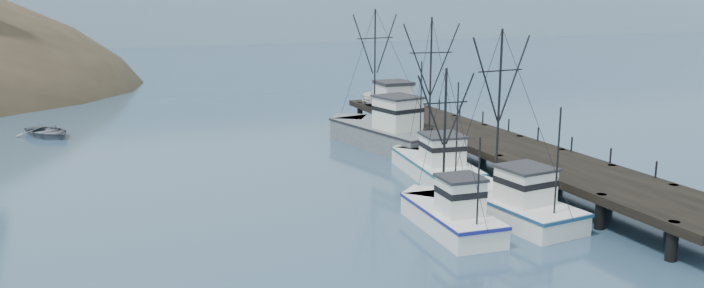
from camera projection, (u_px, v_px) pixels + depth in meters
name	position (u px, v px, depth m)	size (l,w,h in m)	color
ground	(424.00, 264.00, 32.93)	(400.00, 400.00, 0.00)	navy
pier	(491.00, 142.00, 52.15)	(6.00, 44.00, 2.00)	black
distant_ridge	(174.00, 41.00, 190.99)	(360.00, 40.00, 26.00)	#9EB2C6
trawler_near	(506.00, 202.00, 40.08)	(4.62, 11.04, 11.16)	white
trawler_mid	(449.00, 214.00, 37.86)	(3.38, 8.93, 9.17)	white
trawler_far	(434.00, 164.00, 49.16)	(4.77, 11.31, 11.50)	white
work_vessel	(384.00, 133.00, 58.26)	(6.47, 13.99, 11.89)	slate
pier_shed	(393.00, 96.00, 64.32)	(3.00, 3.20, 2.80)	silver
pickup_truck	(391.00, 96.00, 68.24)	(2.66, 5.77, 1.60)	white
motorboat	(48.00, 137.00, 62.69)	(4.13, 5.79, 1.20)	slate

